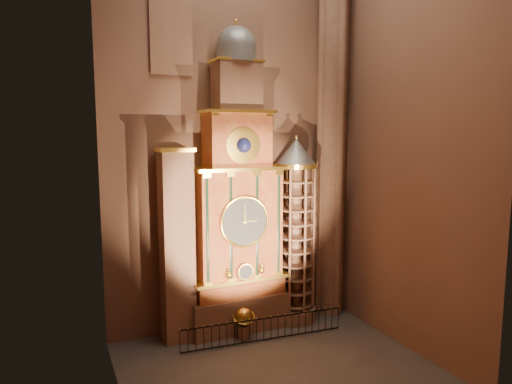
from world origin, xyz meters
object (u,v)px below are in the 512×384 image
astronomical_clock (237,212)px  portrait_tower (177,245)px  stair_turret (295,232)px  celestial_globe (244,320)px  iron_railing (264,329)px

astronomical_clock → portrait_tower: (-3.40, 0.02, -1.53)m
stair_turret → celestial_globe: 5.74m
portrait_tower → stair_turret: 6.91m
portrait_tower → celestial_globe: bearing=-23.4°
portrait_tower → iron_railing: bearing=-28.2°
stair_turret → celestial_globe: (-3.72, -1.10, -4.24)m
celestial_globe → astronomical_clock: bearing=81.0°
stair_turret → astronomical_clock: bearing=175.7°
astronomical_clock → stair_turret: (3.50, -0.26, -1.41)m
stair_turret → portrait_tower: bearing=177.7°
portrait_tower → iron_railing: (4.00, -2.14, -4.48)m
portrait_tower → stair_turret: stair_turret is taller
astronomical_clock → portrait_tower: astronomical_clock is taller
stair_turret → iron_railing: size_ratio=1.22×
celestial_globe → iron_railing: size_ratio=0.19×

